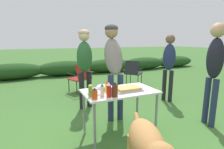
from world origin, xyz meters
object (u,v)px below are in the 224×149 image
paper_cup_stack (112,91)px  bbq_sauce_bottle (115,90)px  standing_person_in_olive_jacket (85,60)px  mayo_bottle (102,90)px  plate_stack (95,93)px  mustard_bottle (107,87)px  standing_person_in_navy_coat (214,64)px  camp_chair_green_behind_table (133,71)px  hot_sauce_bottle (95,94)px  standing_person_in_dark_puffer (113,59)px  mixing_bowl (103,87)px  ketchup_bottle (109,90)px  camp_chair_near_hedge (80,77)px  dog (148,148)px  food_tray (128,89)px  relish_jar (90,91)px  folding_table (120,95)px  standing_person_with_beanie (169,61)px

paper_cup_stack → bbq_sauce_bottle: bearing=-84.9°
standing_person_in_olive_jacket → mayo_bottle: bearing=-114.8°
plate_stack → mustard_bottle: size_ratio=1.44×
standing_person_in_navy_coat → standing_person_in_olive_jacket: bearing=-121.0°
standing_person_in_olive_jacket → camp_chair_green_behind_table: 2.41m
hot_sauce_bottle → standing_person_in_dark_puffer: standing_person_in_dark_puffer is taller
mustard_bottle → hot_sauce_bottle: bearing=-139.4°
plate_stack → standing_person_in_dark_puffer: (0.58, 0.66, 0.39)m
mustard_bottle → mixing_bowl: bearing=96.4°
ketchup_bottle → bbq_sauce_bottle: bbq_sauce_bottle is taller
standing_person_in_olive_jacket → camp_chair_near_hedge: bearing=63.2°
standing_person_in_olive_jacket → dog: size_ratio=1.67×
mayo_bottle → standing_person_in_dark_puffer: (0.53, 0.82, 0.32)m
food_tray → plate_stack: bearing=172.2°
mayo_bottle → paper_cup_stack: bearing=1.0°
relish_jar → dog: relish_jar is taller
standing_person_in_navy_coat → camp_chair_green_behind_table: (0.17, 2.93, -0.63)m
bbq_sauce_bottle → standing_person_in_navy_coat: bearing=-2.2°
dog → standing_person_in_navy_coat: bearing=-136.5°
standing_person_in_dark_puffer → camp_chair_green_behind_table: (1.59, 1.96, -0.68)m
hot_sauce_bottle → standing_person_in_olive_jacket: (0.29, 1.56, 0.26)m
camp_chair_near_hedge → mayo_bottle: bearing=-119.2°
paper_cup_stack → hot_sauce_bottle: 0.28m
hot_sauce_bottle → mustard_bottle: size_ratio=0.93×
plate_stack → dog: size_ratio=0.23×
hot_sauce_bottle → mayo_bottle: 0.14m
mustard_bottle → bbq_sauce_bottle: size_ratio=0.79×
dog → camp_chair_green_behind_table: size_ratio=1.23×
standing_person_in_navy_coat → standing_person_in_olive_jacket: (-1.78, 1.66, -0.03)m
paper_cup_stack → camp_chair_green_behind_table: size_ratio=0.14×
folding_table → mustard_bottle: 0.25m
standing_person_in_dark_puffer → camp_chair_green_behind_table: size_ratio=2.13×
relish_jar → standing_person_in_dark_puffer: (0.68, 0.76, 0.33)m
food_tray → standing_person_with_beanie: standing_person_with_beanie is taller
hot_sauce_bottle → mayo_bottle: mayo_bottle is taller
relish_jar → food_tray: bearing=3.8°
mustard_bottle → dog: (-0.08, -1.14, -0.27)m
mixing_bowl → plate_stack: bearing=-139.2°
mixing_bowl → camp_chair_near_hedge: 2.40m
ketchup_bottle → mustard_bottle: ketchup_bottle is taller
food_tray → ketchup_bottle: bearing=-157.7°
camp_chair_near_hedge → relish_jar: bearing=-122.5°
plate_stack → mustard_bottle: (0.18, 0.01, 0.07)m
bbq_sauce_bottle → camp_chair_near_hedge: 2.79m
mayo_bottle → camp_chair_near_hedge: size_ratio=0.21×
paper_cup_stack → standing_person_in_dark_puffer: size_ratio=0.07×
folding_table → dog: size_ratio=1.08×
standing_person_in_olive_jacket → hot_sauce_bottle: bearing=-119.2°
paper_cup_stack → standing_person_in_dark_puffer: bearing=64.4°
relish_jar → dog: size_ratio=0.16×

